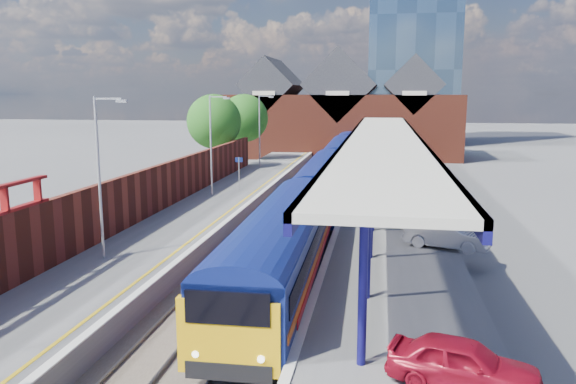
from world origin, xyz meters
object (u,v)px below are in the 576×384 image
Objects in this scene: train at (334,167)px; lamp_post_d at (261,126)px; parked_car_silver at (447,235)px; parked_car_dark at (438,216)px; lamp_post_c at (213,139)px; platform_sign at (239,168)px; lamp_post_b at (102,168)px; parked_car_red at (463,363)px; parked_car_blue at (419,217)px.

lamp_post_d reaches higher than train.
parked_car_dark is at bearing 19.66° from parked_car_silver.
lamp_post_c is 1.81× the size of parked_car_silver.
lamp_post_d is 2.80× the size of platform_sign.
lamp_post_c is 2.80× the size of platform_sign.
lamp_post_b is 18.20m from platform_sign.
train reaches higher than parked_car_silver.
lamp_post_b is 32.00m from lamp_post_d.
lamp_post_d is at bearing 90.00° from lamp_post_c.
lamp_post_d reaches higher than platform_sign.
parked_car_red is at bearing -79.74° from train.
train is 33.61m from parked_car_red.
parked_car_red is at bearing -71.25° from lamp_post_d.
lamp_post_b reaches higher than train.
platform_sign is 0.69× the size of parked_car_red.
train is at bearing 25.86° from parked_car_red.
parked_car_blue is at bearing 15.64° from parked_car_red.
parked_car_dark is at bearing -35.79° from platform_sign.
parked_car_blue is at bearing -69.38° from train.
lamp_post_c is at bearing 82.44° from parked_car_blue.
lamp_post_c reaches higher than parked_car_red.
lamp_post_c is 17.06m from parked_car_dark.
parked_car_blue is at bearing -28.78° from lamp_post_c.
platform_sign reaches higher than parked_car_silver.
lamp_post_c reaches higher than parked_car_dark.
parked_car_red is 17.19m from parked_car_blue.
parked_car_dark is at bearing -66.41° from train.
lamp_post_c and lamp_post_d have the same top height.
lamp_post_d is at bearing 90.00° from lamp_post_b.
parked_car_dark reaches higher than parked_car_red.
lamp_post_c is at bearing 90.00° from lamp_post_b.
parked_car_silver is at bearing 11.11° from parked_car_red.
parked_car_silver is 4.38m from parked_car_blue.
parked_car_silver is (13.50, -13.85, -1.05)m from platform_sign.
parked_car_silver is (14.86, 4.15, -3.36)m from lamp_post_b.
platform_sign is at bearing 40.58° from parked_car_red.
lamp_post_d is (0.00, 16.00, 0.00)m from lamp_post_c.
parked_car_blue is (-1.03, 4.25, -0.11)m from parked_car_silver.
parked_car_silver is at bearing -38.58° from lamp_post_c.
parked_car_dark is (-0.01, 4.13, 0.00)m from parked_car_silver.
lamp_post_d reaches higher than parked_car_blue.
lamp_post_b is 1.00× the size of lamp_post_c.
parked_car_dark is (14.84, 8.28, -3.35)m from lamp_post_b.
train is 9.05m from platform_sign.
parked_car_red is (5.99, -33.07, -0.50)m from train.
platform_sign is at bearing 55.74° from lamp_post_c.
lamp_post_c is 3.34m from platform_sign.
parked_car_blue is (-0.01, 17.19, -0.09)m from parked_car_red.
parked_car_red is at bearing 161.71° from parked_car_dark.
platform_sign is (1.36, 2.00, -2.30)m from lamp_post_c.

